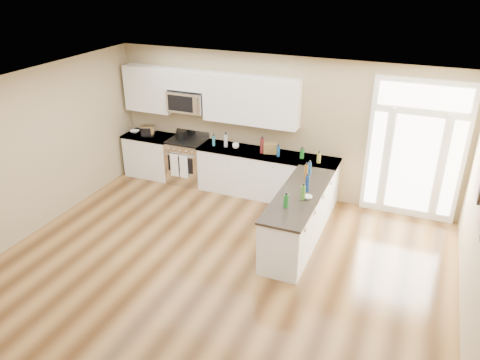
{
  "coord_description": "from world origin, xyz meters",
  "views": [
    {
      "loc": [
        2.63,
        -4.43,
        4.42
      ],
      "look_at": [
        -0.04,
        2.0,
        1.11
      ],
      "focal_mm": 35.0,
      "sensor_mm": 36.0,
      "label": 1
    }
  ],
  "objects_px": {
    "kitchen_range": "(188,161)",
    "toaster_oven": "(149,131)",
    "stockpot": "(181,134)",
    "peninsula_cabinet": "(298,220)"
  },
  "relations": [
    {
      "from": "toaster_oven",
      "to": "kitchen_range",
      "type": "bearing_deg",
      "value": -15.86
    },
    {
      "from": "toaster_oven",
      "to": "stockpot",
      "type": "bearing_deg",
      "value": -9.94
    },
    {
      "from": "stockpot",
      "to": "toaster_oven",
      "type": "relative_size",
      "value": 0.85
    },
    {
      "from": "kitchen_range",
      "to": "stockpot",
      "type": "distance_m",
      "value": 0.59
    },
    {
      "from": "peninsula_cabinet",
      "to": "kitchen_range",
      "type": "relative_size",
      "value": 2.15
    },
    {
      "from": "peninsula_cabinet",
      "to": "kitchen_range",
      "type": "xyz_separation_m",
      "value": [
        -2.88,
        1.45,
        0.04
      ]
    },
    {
      "from": "kitchen_range",
      "to": "toaster_oven",
      "type": "bearing_deg",
      "value": -176.77
    },
    {
      "from": "stockpot",
      "to": "toaster_oven",
      "type": "height_order",
      "value": "toaster_oven"
    },
    {
      "from": "kitchen_range",
      "to": "toaster_oven",
      "type": "height_order",
      "value": "toaster_oven"
    },
    {
      "from": "stockpot",
      "to": "toaster_oven",
      "type": "distance_m",
      "value": 0.74
    }
  ]
}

